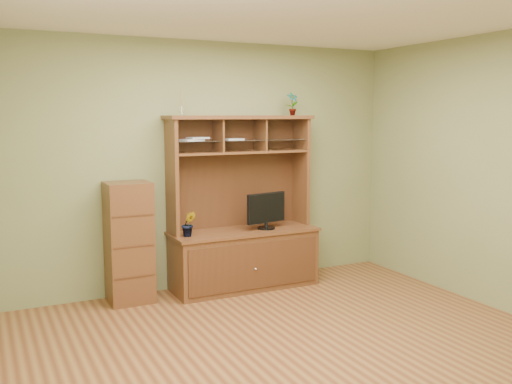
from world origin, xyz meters
TOP-DOWN VIEW (x-y plane):
  - room at (0.00, 0.00)m, footprint 4.54×4.04m
  - media_hutch at (0.30, 1.73)m, footprint 1.66×0.61m
  - monitor at (0.55, 1.65)m, footprint 0.50×0.19m
  - orchid_plant at (-0.36, 1.65)m, footprint 0.18×0.16m
  - top_plant at (0.96, 1.80)m, footprint 0.14×0.09m
  - reed_diffuser at (-0.36, 1.81)m, footprint 0.05×0.05m
  - magazines at (-0.08, 1.80)m, footprint 0.72×0.22m
  - side_cabinet at (-0.95, 1.78)m, footprint 0.44×0.40m

SIDE VIEW (x-z plane):
  - media_hutch at x=0.30m, z-range -0.43..1.47m
  - side_cabinet at x=-0.95m, z-range 0.00..1.24m
  - orchid_plant at x=-0.36m, z-range 0.65..0.92m
  - monitor at x=0.55m, z-range 0.66..1.06m
  - room at x=0.00m, z-range -0.02..2.72m
  - magazines at x=-0.08m, z-range 1.63..1.67m
  - reed_diffuser at x=-0.36m, z-range 1.87..2.13m
  - top_plant at x=0.96m, z-range 1.90..2.16m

